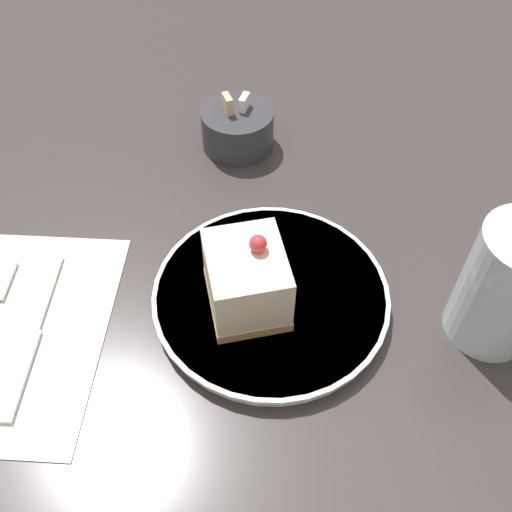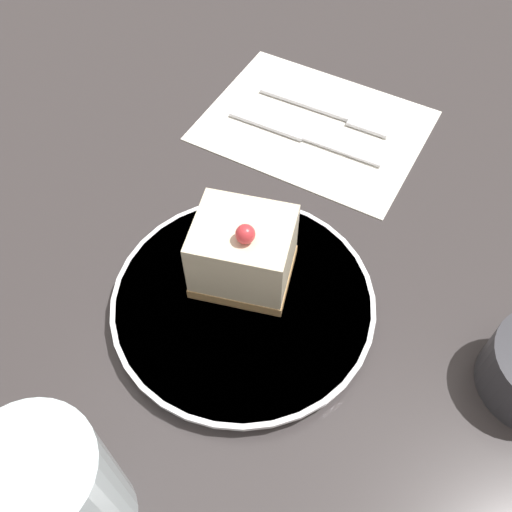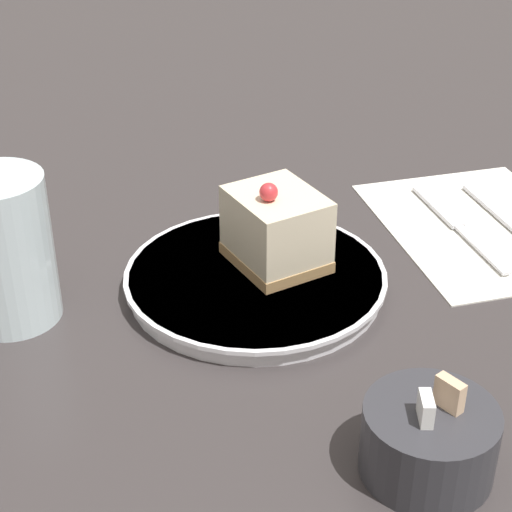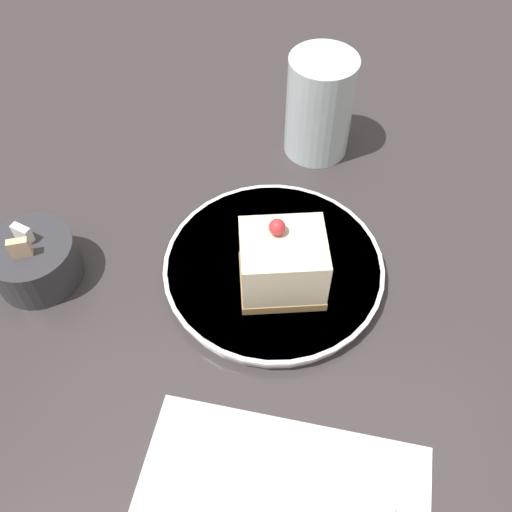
% 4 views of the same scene
% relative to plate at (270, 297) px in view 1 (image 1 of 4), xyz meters
% --- Properties ---
extents(ground_plane, '(4.00, 4.00, 0.00)m').
position_rel_plate_xyz_m(ground_plane, '(0.00, -0.01, -0.01)').
color(ground_plane, '#383333').
extents(plate, '(0.23, 0.23, 0.02)m').
position_rel_plate_xyz_m(plate, '(0.00, 0.00, 0.00)').
color(plate, white).
rests_on(plate, ground_plane).
extents(cake_slice, '(0.08, 0.09, 0.08)m').
position_rel_plate_xyz_m(cake_slice, '(-0.02, -0.01, 0.04)').
color(cake_slice, '#AD8451').
rests_on(cake_slice, plate).
extents(napkin, '(0.22, 0.26, 0.00)m').
position_rel_plate_xyz_m(napkin, '(-0.25, -0.02, -0.01)').
color(napkin, white).
rests_on(napkin, ground_plane).
extents(knife, '(0.03, 0.18, 0.00)m').
position_rel_plate_xyz_m(knife, '(-0.23, -0.04, -0.01)').
color(knife, silver).
rests_on(knife, napkin).
extents(sugar_bowl, '(0.09, 0.09, 0.07)m').
position_rel_plate_xyz_m(sugar_bowl, '(-0.02, 0.25, 0.02)').
color(sugar_bowl, '#333338').
rests_on(sugar_bowl, ground_plane).
extents(drinking_glass, '(0.08, 0.08, 0.13)m').
position_rel_plate_xyz_m(drinking_glass, '(0.21, -0.04, 0.05)').
color(drinking_glass, silver).
rests_on(drinking_glass, ground_plane).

